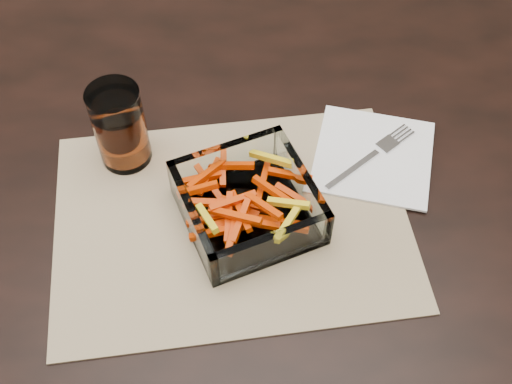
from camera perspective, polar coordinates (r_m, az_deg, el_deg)
The scene contains 6 objects.
dining_table at distance 0.92m, azimuth 2.65°, elevation -4.10°, with size 1.60×0.90×0.75m.
placemat at distance 0.82m, azimuth -2.17°, elevation -2.43°, with size 0.45×0.33×0.00m, color #9E8A67.
glass_bowl at distance 0.80m, azimuth -0.72°, elevation -1.18°, with size 0.20×0.20×0.06m.
tumbler at distance 0.86m, azimuth -11.97°, elevation 5.53°, with size 0.07×0.07×0.12m.
napkin at distance 0.90m, azimuth 10.39°, elevation 3.18°, with size 0.16×0.16×0.00m, color white.
fork at distance 0.89m, azimuth 10.32°, elevation 3.25°, with size 0.14×0.11×0.00m.
Camera 1 is at (-0.05, -0.48, 1.44)m, focal length 45.00 mm.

